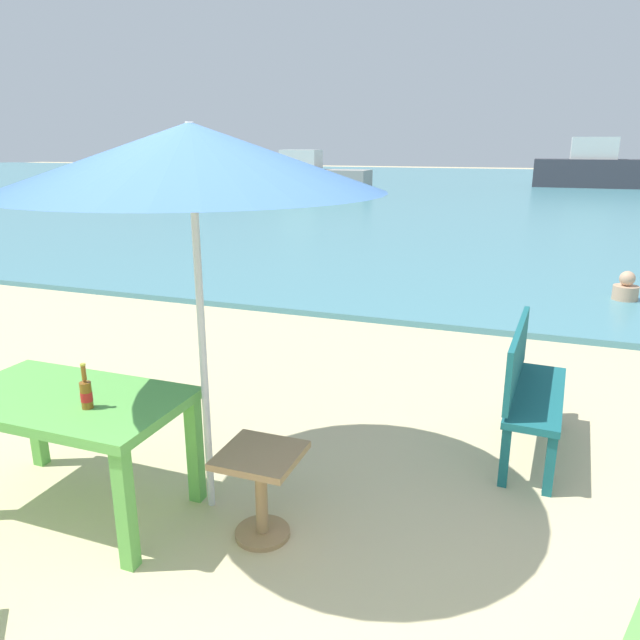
{
  "coord_description": "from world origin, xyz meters",
  "views": [
    {
      "loc": [
        1.18,
        -2.03,
        2.19
      ],
      "look_at": [
        -0.68,
        3.0,
        0.6
      ],
      "focal_mm": 33.42,
      "sensor_mm": 36.0,
      "label": 1
    }
  ],
  "objects": [
    {
      "name": "bench_teal_center",
      "position": [
        1.21,
        2.22,
        0.54
      ],
      "size": [
        0.42,
        1.22,
        0.95
      ],
      "color": "#196066",
      "rests_on": "ground_plane"
    },
    {
      "name": "boat_fishing_trawler",
      "position": [
        -8.49,
        22.87,
        0.76
      ],
      "size": [
        5.16,
        1.41,
        1.88
      ],
      "color": "gray",
      "rests_on": "sea_water"
    },
    {
      "name": "boat_cargo_ship",
      "position": [
        -25.29,
        31.84,
        0.63
      ],
      "size": [
        4.21,
        1.15,
        1.53
      ],
      "color": "maroon",
      "rests_on": "sea_water"
    },
    {
      "name": "sea_water",
      "position": [
        0.0,
        30.0,
        0.04
      ],
      "size": [
        120.0,
        50.0,
        0.08
      ],
      "primitive_type": "cube",
      "color": "teal",
      "rests_on": "ground_plane"
    },
    {
      "name": "picnic_table_green",
      "position": [
        -1.35,
        0.49,
        0.65
      ],
      "size": [
        1.4,
        0.8,
        0.76
      ],
      "color": "#60B24C",
      "rests_on": "ground_plane"
    },
    {
      "name": "boat_ferry",
      "position": [
        3.87,
        31.86,
        0.96
      ],
      "size": [
        6.76,
        1.84,
        2.46
      ],
      "color": "#38383F",
      "rests_on": "sea_water"
    },
    {
      "name": "patio_umbrella",
      "position": [
        -0.6,
        0.81,
        2.12
      ],
      "size": [
        2.1,
        2.1,
        2.3
      ],
      "color": "silver",
      "rests_on": "ground_plane"
    },
    {
      "name": "beer_bottle_amber",
      "position": [
        -1.11,
        0.4,
        0.85
      ],
      "size": [
        0.07,
        0.07,
        0.26
      ],
      "color": "brown",
      "rests_on": "picnic_table_green"
    },
    {
      "name": "boat_tanker",
      "position": [
        -17.49,
        29.15,
        0.78
      ],
      "size": [
        5.34,
        1.46,
        1.94
      ],
      "color": "navy",
      "rests_on": "sea_water"
    },
    {
      "name": "side_table_wood",
      "position": [
        -0.16,
        0.64,
        0.35
      ],
      "size": [
        0.44,
        0.44,
        0.54
      ],
      "color": "#9E7A51",
      "rests_on": "ground_plane"
    },
    {
      "name": "swimmer_person",
      "position": [
        2.4,
        7.09,
        0.24
      ],
      "size": [
        0.34,
        0.34,
        0.41
      ],
      "color": "tan",
      "rests_on": "sea_water"
    },
    {
      "name": "ground_plane",
      "position": [
        0.0,
        0.0,
        0.0
      ],
      "size": [
        120.0,
        120.0,
        0.0
      ],
      "primitive_type": "plane",
      "color": "beige"
    }
  ]
}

